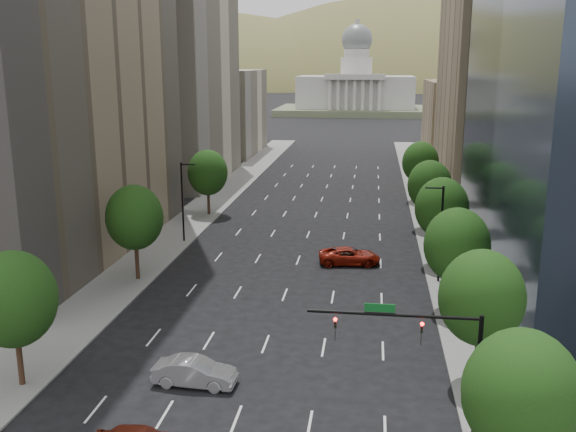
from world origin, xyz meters
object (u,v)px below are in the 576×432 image
at_px(car_silver, 195,372).
at_px(car_red_far, 349,256).
at_px(traffic_signal, 431,346).
at_px(capitol, 356,92).

relative_size(car_silver, car_red_far, 0.86).
height_order(traffic_signal, capitol, capitol).
relative_size(capitol, car_silver, 11.46).
xyz_separation_m(car_silver, car_red_far, (8.59, 25.83, -0.01)).
distance_m(traffic_signal, car_red_far, 30.20).
distance_m(capitol, car_red_far, 190.53).
relative_size(traffic_signal, car_silver, 1.74).
height_order(capitol, car_red_far, capitol).
bearing_deg(car_red_far, traffic_signal, -176.50).
height_order(traffic_signal, car_silver, traffic_signal).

